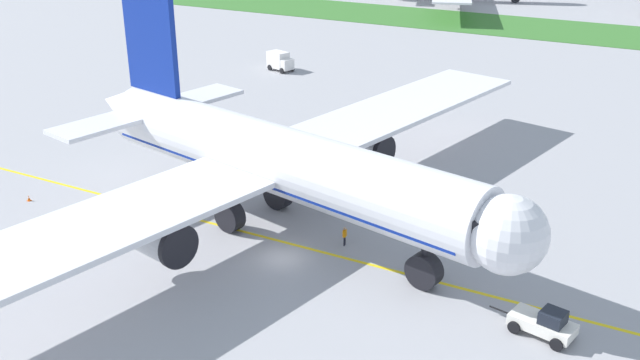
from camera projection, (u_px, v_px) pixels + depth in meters
ground_plane at (283, 258)px, 58.65m from camera, size 600.00×600.00×0.00m
apron_taxi_line at (298, 246)px, 60.59m from camera, size 280.00×0.36×0.01m
grass_median_strip at (555, 30)px, 146.89m from camera, size 320.00×24.00×0.10m
airliner_foreground at (273, 160)px, 61.41m from camera, size 49.40×77.34×18.97m
pushback_tug at (544, 323)px, 48.34m from camera, size 6.22×3.18×2.11m
ground_crew_wingwalker_port at (127, 222)px, 62.58m from camera, size 0.36×0.51×1.55m
ground_crew_marshaller_front at (345, 234)px, 60.23m from camera, size 0.32×0.60×1.73m
traffic_cone_near_nose at (29, 198)px, 68.94m from camera, size 0.36×0.36×0.58m
traffic_cone_port_wing at (13, 287)px, 53.89m from camera, size 0.36×0.36×0.58m
service_truck_baggage_loader at (280, 61)px, 115.28m from camera, size 4.94×3.57×3.03m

